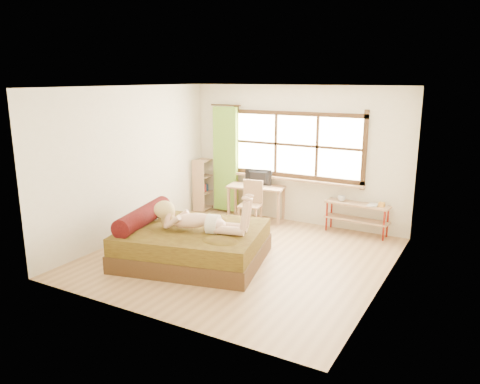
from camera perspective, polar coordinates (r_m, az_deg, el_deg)
The scene contains 18 objects.
floor at distance 7.67m, azimuth 0.03°, elevation -7.92°, with size 4.50×4.50×0.00m, color #9E754C.
ceiling at distance 7.12m, azimuth 0.03°, elevation 12.69°, with size 4.50×4.50×0.00m, color white.
wall_back at distance 9.27m, azimuth 6.87°, elevation 4.48°, with size 4.50×4.50×0.00m, color silver.
wall_front at distance 5.48m, azimuth -11.56°, elevation -2.24°, with size 4.50×4.50×0.00m, color silver.
wall_left at distance 8.58m, azimuth -13.21°, elevation 3.46°, with size 4.50×4.50×0.00m, color silver.
wall_right at distance 6.51m, azimuth 17.58°, elevation -0.08°, with size 4.50×4.50×0.00m, color silver.
window at distance 9.22m, azimuth 6.83°, elevation 5.43°, with size 2.80×0.16×1.46m.
curtain at distance 9.89m, azimuth -1.77°, elevation 3.98°, with size 0.55×0.10×2.20m, color olive.
bed at distance 7.48m, azimuth -6.15°, elevation -6.18°, with size 2.51×2.19×0.82m.
woman at distance 7.16m, azimuth -5.11°, elevation -2.24°, with size 1.52×0.43×0.65m, color #E3B092, non-canonical shape.
kitten at distance 7.83m, azimuth -9.73°, elevation -2.46°, with size 0.32×0.13×0.26m, color black, non-canonical shape.
desk at distance 9.45m, azimuth 2.00°, elevation 0.20°, with size 1.21×0.71×0.71m.
monitor at distance 9.43m, azimuth 2.15°, elevation 1.77°, with size 0.56×0.07×0.32m, color black.
chair at distance 9.12m, azimuth 1.41°, elevation -1.07°, with size 0.46×0.46×0.89m.
pipe_shelf at distance 8.89m, azimuth 14.14°, elevation -2.32°, with size 1.19×0.36×0.67m.
cup at distance 8.92m, azimuth 12.29°, elevation -0.77°, with size 0.13×0.13×0.10m, color gray.
book at distance 8.80m, azimuth 15.38°, elevation -1.44°, with size 0.18×0.24×0.02m, color gray.
bookshelf at distance 10.23m, azimuth -4.47°, elevation 0.98°, with size 0.32×0.51×1.13m.
Camera 1 is at (3.48, -6.21, 2.84)m, focal length 35.00 mm.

